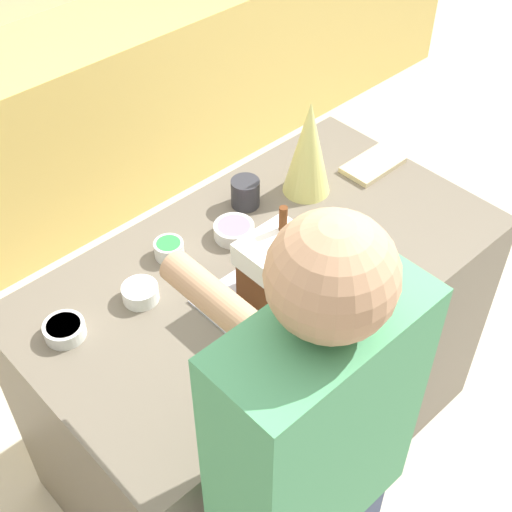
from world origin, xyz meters
TOP-DOWN VIEW (x-y plane):
  - ground_plane at (0.00, 0.00)m, footprint 12.00×12.00m
  - back_cabinet_block at (0.00, 1.74)m, footprint 6.00×0.60m
  - kitchen_island at (0.00, 0.00)m, footprint 1.53×0.86m
  - baking_tray at (-0.07, -0.12)m, footprint 0.40×0.32m
  - gingerbread_house at (-0.07, -0.12)m, footprint 0.20×0.16m
  - decorative_tree at (0.36, 0.17)m, footprint 0.16×0.16m
  - candy_bowl_beside_tree at (-0.37, 0.14)m, footprint 0.11×0.11m
  - candy_bowl_far_left at (-0.19, 0.23)m, footprint 0.09×0.09m
  - candy_bowl_near_tray_right at (0.02, 0.16)m, footprint 0.13×0.13m
  - candy_bowl_center_rear at (-0.60, 0.18)m, footprint 0.12×0.12m
  - cookbook at (0.63, 0.10)m, footprint 0.22×0.13m
  - mug at (0.15, 0.26)m, footprint 0.10×0.10m
  - person at (-0.43, -0.61)m, footprint 0.47×0.58m

SIDE VIEW (x-z plane):
  - ground_plane at x=0.00m, z-range 0.00..0.00m
  - back_cabinet_block at x=0.00m, z-range 0.00..0.95m
  - kitchen_island at x=0.00m, z-range 0.00..0.96m
  - person at x=-0.43m, z-range 0.03..1.81m
  - baking_tray at x=-0.07m, z-range 0.96..0.97m
  - cookbook at x=0.63m, z-range 0.96..0.98m
  - candy_bowl_center_rear at x=-0.60m, z-range 0.96..1.00m
  - candy_bowl_near_tray_right at x=0.02m, z-range 0.96..1.01m
  - candy_bowl_beside_tree at x=-0.37m, z-range 0.96..1.01m
  - candy_bowl_far_left at x=-0.19m, z-range 0.96..1.02m
  - mug at x=0.15m, z-range 0.96..1.06m
  - gingerbread_house at x=-0.07m, z-range 0.93..1.23m
  - decorative_tree at x=0.36m, z-range 0.96..1.31m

